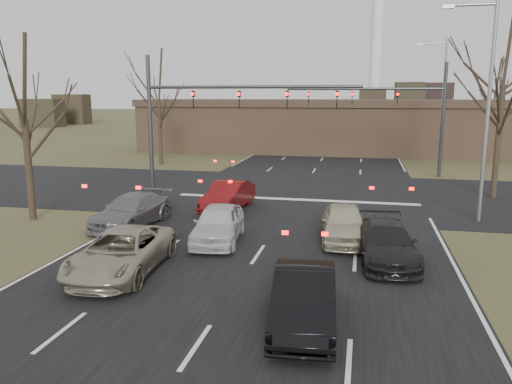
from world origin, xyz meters
TOP-DOWN VIEW (x-y plane):
  - ground at (0.00, 0.00)m, footprint 360.00×360.00m
  - road_main at (0.00, 60.00)m, footprint 14.00×300.00m
  - road_cross at (0.00, 15.00)m, footprint 200.00×14.00m
  - building at (2.00, 38.00)m, footprint 42.40×10.40m
  - mast_arm_near at (-5.23, 13.00)m, footprint 12.12×0.24m
  - mast_arm_far at (6.18, 23.00)m, footprint 11.12×0.24m
  - streetlight_right_near at (8.82, 10.00)m, footprint 2.34×0.25m
  - streetlight_right_far at (9.32, 27.00)m, footprint 2.34×0.25m
  - tree_right_near at (11.00, 16.00)m, footprint 6.90×6.90m
  - tree_left_near at (-11.50, 6.00)m, footprint 5.10×5.10m
  - tree_left_far at (-13.00, 25.00)m, footprint 5.70×5.70m
  - tree_right_far at (15.00, 35.00)m, footprint 5.40×5.40m
  - car_silver_suv at (-4.00, 0.24)m, footprint 2.70×5.27m
  - car_white_sedan at (-1.90, 4.32)m, footprint 2.24×4.55m
  - car_black_hatch at (2.31, -2.27)m, footprint 1.89×4.52m
  - car_charcoal_sedan at (4.56, 3.25)m, footprint 2.33×4.83m
  - car_grey_ahead at (-6.38, 5.86)m, footprint 2.53×5.01m
  - car_red_ahead at (-3.00, 9.82)m, footprint 1.96×4.54m
  - car_silver_ahead at (3.00, 5.46)m, footprint 2.09×4.49m

SIDE VIEW (x-z plane):
  - ground at x=0.00m, z-range 0.00..0.00m
  - road_main at x=0.00m, z-range 0.00..0.02m
  - road_cross at x=0.00m, z-range 0.00..0.03m
  - car_charcoal_sedan at x=4.56m, z-range 0.00..1.36m
  - car_grey_ahead at x=-6.38m, z-range 0.00..1.40m
  - car_silver_suv at x=-4.00m, z-range 0.00..1.43m
  - car_black_hatch at x=2.31m, z-range 0.00..1.45m
  - car_red_ahead at x=-3.00m, z-range 0.00..1.46m
  - car_silver_ahead at x=3.00m, z-range 0.00..1.49m
  - car_white_sedan at x=-1.90m, z-range 0.00..1.49m
  - building at x=2.00m, z-range 0.02..5.32m
  - mast_arm_far at x=6.18m, z-range 1.02..9.02m
  - mast_arm_near at x=-5.23m, z-range 1.07..9.07m
  - streetlight_right_near at x=8.82m, z-range 0.59..10.59m
  - streetlight_right_far at x=9.32m, z-range 0.59..10.59m
  - tree_left_near at x=-11.50m, z-range 2.32..10.82m
  - tree_right_far at x=15.00m, z-range 2.46..11.46m
  - tree_left_far at x=-13.00m, z-range 2.59..12.09m
  - tree_right_near at x=11.00m, z-range 3.15..14.65m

